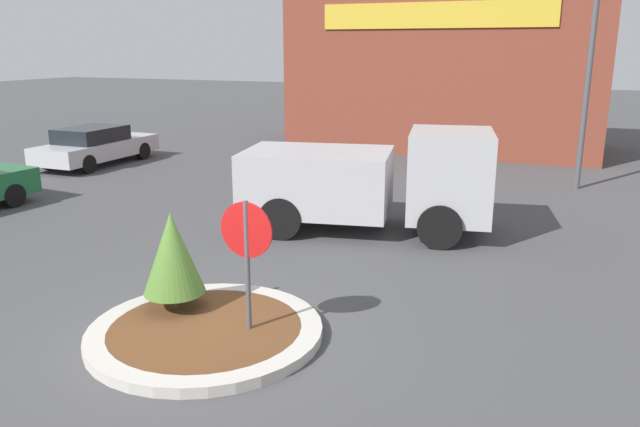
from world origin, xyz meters
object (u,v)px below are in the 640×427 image
at_px(utility_truck, 370,180).
at_px(parked_sedan_silver, 96,145).
at_px(light_pole, 592,40).
at_px(stop_sign, 247,244).

height_order(utility_truck, parked_sedan_silver, utility_truck).
bearing_deg(parked_sedan_silver, light_pole, -82.06).
distance_m(utility_truck, light_pole, 8.29).
bearing_deg(utility_truck, light_pole, 45.04).
xyz_separation_m(stop_sign, utility_truck, (-0.14, 5.81, -0.23)).
distance_m(utility_truck, parked_sedan_silver, 12.13).
relative_size(utility_truck, light_pole, 0.79).
bearing_deg(parked_sedan_silver, utility_truck, -110.22).
relative_size(stop_sign, utility_truck, 0.35).
height_order(stop_sign, light_pole, light_pole).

